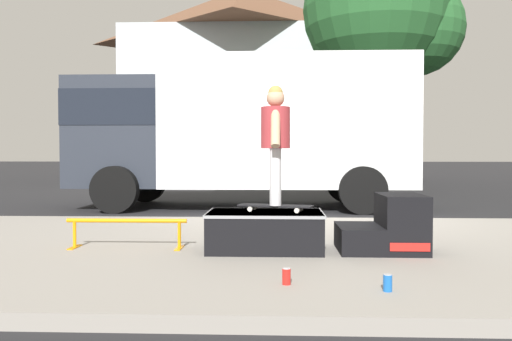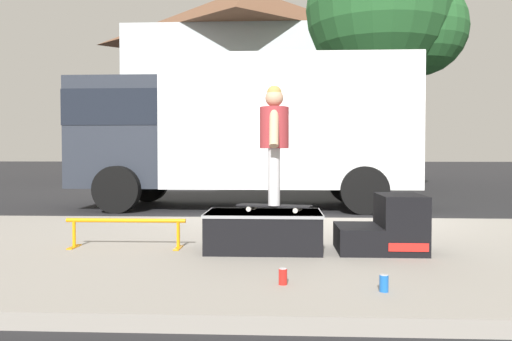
{
  "view_description": "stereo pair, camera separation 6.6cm",
  "coord_description": "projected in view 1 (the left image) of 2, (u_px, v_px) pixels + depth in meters",
  "views": [
    {
      "loc": [
        -0.77,
        -8.65,
        1.12
      ],
      "look_at": [
        -1.05,
        -1.93,
        0.91
      ],
      "focal_mm": 36.19,
      "sensor_mm": 36.0,
      "label": 1
    },
    {
      "loc": [
        -0.71,
        -8.65,
        1.12
      ],
      "look_at": [
        -1.05,
        -1.93,
        0.91
      ],
      "focal_mm": 36.19,
      "sensor_mm": 36.0,
      "label": 2
    }
  ],
  "objects": [
    {
      "name": "ground_plane",
      "position": [
        323.0,
        221.0,
        8.64
      ],
      "size": [
        140.0,
        140.0,
        0.0
      ],
      "primitive_type": "plane",
      "color": "black"
    },
    {
      "name": "sidewalk_slab",
      "position": [
        348.0,
        251.0,
        5.65
      ],
      "size": [
        50.0,
        5.0,
        0.12
      ],
      "primitive_type": "cube",
      "color": "gray",
      "rests_on": "ground"
    },
    {
      "name": "skate_box",
      "position": [
        265.0,
        230.0,
        5.37
      ],
      "size": [
        1.2,
        0.76,
        0.4
      ],
      "color": "black",
      "rests_on": "sidewalk_slab"
    },
    {
      "name": "kicker_ramp",
      "position": [
        388.0,
        228.0,
        5.32
      ],
      "size": [
        0.87,
        0.71,
        0.59
      ],
      "color": "black",
      "rests_on": "sidewalk_slab"
    },
    {
      "name": "grind_rail",
      "position": [
        127.0,
        226.0,
        5.48
      ],
      "size": [
        1.29,
        0.28,
        0.32
      ],
      "color": "orange",
      "rests_on": "sidewalk_slab"
    },
    {
      "name": "skateboard",
      "position": [
        275.0,
        206.0,
        5.39
      ],
      "size": [
        0.81,
        0.39,
        0.07
      ],
      "color": "black",
      "rests_on": "skate_box"
    },
    {
      "name": "skater_kid",
      "position": [
        276.0,
        135.0,
        5.37
      ],
      "size": [
        0.3,
        0.64,
        1.24
      ],
      "color": "silver",
      "rests_on": "skateboard"
    },
    {
      "name": "soda_can",
      "position": [
        388.0,
        283.0,
        3.76
      ],
      "size": [
        0.07,
        0.07,
        0.13
      ],
      "color": "#1959B2",
      "rests_on": "sidewalk_slab"
    },
    {
      "name": "soda_can_b",
      "position": [
        286.0,
        276.0,
        3.95
      ],
      "size": [
        0.07,
        0.07,
        0.13
      ],
      "color": "red",
      "rests_on": "sidewalk_slab"
    },
    {
      "name": "box_truck",
      "position": [
        241.0,
        127.0,
        10.85
      ],
      "size": [
        6.91,
        2.63,
        3.05
      ],
      "color": "silver",
      "rests_on": "ground"
    },
    {
      "name": "street_tree_main",
      "position": [
        384.0,
        16.0,
        15.62
      ],
      "size": [
        4.85,
        4.41,
        7.69
      ],
      "color": "brown",
      "rests_on": "ground"
    },
    {
      "name": "house_behind",
      "position": [
        243.0,
        83.0,
        22.6
      ],
      "size": [
        9.54,
        8.22,
        8.4
      ],
      "color": "silver",
      "rests_on": "ground"
    }
  ]
}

